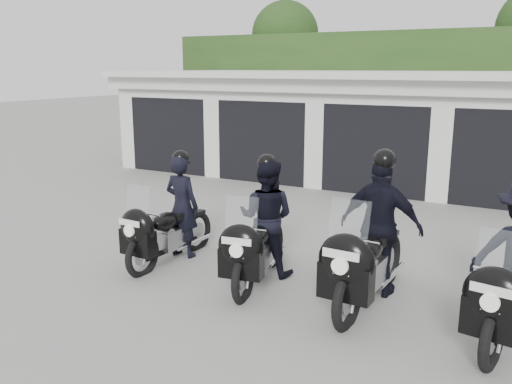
% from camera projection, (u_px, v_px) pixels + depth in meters
% --- Properties ---
extents(ground, '(80.00, 80.00, 0.00)m').
position_uv_depth(ground, '(272.00, 264.00, 8.70)').
color(ground, gray).
rests_on(ground, ground).
extents(garage_block, '(16.40, 6.80, 2.96)m').
position_uv_depth(garage_block, '(401.00, 127.00, 15.28)').
color(garage_block, silver).
rests_on(garage_block, ground).
extents(background_vegetation, '(20.00, 3.90, 5.80)m').
position_uv_depth(background_vegetation, '(448.00, 76.00, 18.96)').
color(background_vegetation, '#1E3C16').
rests_on(background_vegetation, ground).
extents(police_bike_a, '(0.67, 2.11, 1.84)m').
position_uv_depth(police_bike_a, '(171.00, 217.00, 8.68)').
color(police_bike_a, black).
rests_on(police_bike_a, ground).
extents(police_bike_b, '(1.01, 2.17, 1.90)m').
position_uv_depth(police_bike_b, '(262.00, 226.00, 7.95)').
color(police_bike_b, black).
rests_on(police_bike_b, ground).
extents(police_bike_c, '(1.17, 2.41, 2.10)m').
position_uv_depth(police_bike_c, '(376.00, 236.00, 7.19)').
color(police_bike_c, black).
rests_on(police_bike_c, ground).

